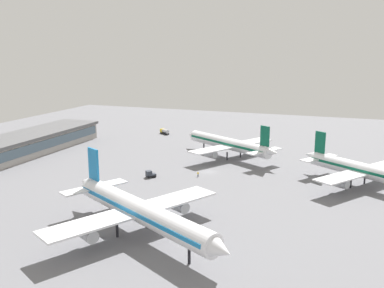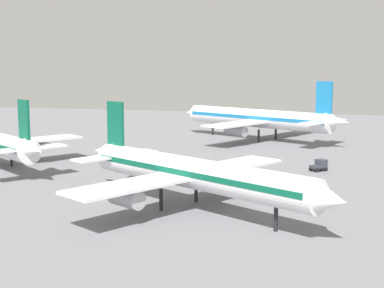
{
  "view_description": "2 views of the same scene",
  "coord_description": "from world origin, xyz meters",
  "views": [
    {
      "loc": [
        135.75,
        44.18,
        41.39
      ],
      "look_at": [
        -10.37,
        -9.92,
        6.99
      ],
      "focal_mm": 40.03,
      "sensor_mm": 36.0,
      "label": 1
    },
    {
      "loc": [
        -98.02,
        -18.36,
        21.07
      ],
      "look_at": [
        10.3,
        9.57,
        4.87
      ],
      "focal_mm": 51.33,
      "sensor_mm": 36.0,
      "label": 2
    }
  ],
  "objects": [
    {
      "name": "airplane_taxiing",
      "position": [
        -22.17,
        1.17,
        5.46
      ],
      "size": [
        37.25,
        44.48,
        15.01
      ],
      "rotation": [
        0.0,
        0.0,
        4.18
      ],
      "color": "white",
      "rests_on": "ground"
    },
    {
      "name": "airplane_distant",
      "position": [
        0.37,
        50.62,
        5.39
      ],
      "size": [
        35.68,
        42.27,
        14.83
      ],
      "rotation": [
        0.0,
        0.0,
        0.97
      ],
      "color": "white",
      "rests_on": "ground"
    },
    {
      "name": "terminal_building",
      "position": [
        -2.75,
        -77.94,
        4.08
      ],
      "size": [
        71.46,
        19.49,
        8.0
      ],
      "color": "#9E9993",
      "rests_on": "ground"
    },
    {
      "name": "ground",
      "position": [
        0.0,
        0.0,
        0.0
      ],
      "size": [
        288.0,
        288.0,
        0.0
      ],
      "primitive_type": "plane",
      "color": "slate"
    },
    {
      "name": "ground_crew_worker",
      "position": [
        6.64,
        -1.48,
        0.85
      ],
      "size": [
        0.54,
        0.5,
        1.67
      ],
      "rotation": [
        0.0,
        0.0,
        1.15
      ],
      "color": "#1E2338",
      "rests_on": "ground"
    },
    {
      "name": "airplane_at_gate",
      "position": [
        55.2,
        1.83,
        6.15
      ],
      "size": [
        42.49,
        50.92,
        16.91
      ],
      "rotation": [
        0.0,
        0.0,
        1.08
      ],
      "color": "white",
      "rests_on": "ground"
    },
    {
      "name": "baggage_tug",
      "position": [
        12.92,
        -16.14,
        1.16
      ],
      "size": [
        3.69,
        3.72,
        2.3
      ],
      "rotation": [
        0.0,
        0.0,
        5.48
      ],
      "color": "black",
      "rests_on": "ground"
    },
    {
      "name": "fuel_truck",
      "position": [
        -57.07,
        -41.88,
        1.39
      ],
      "size": [
        5.32,
        6.17,
        2.5
      ],
      "rotation": [
        0.0,
        0.0,
        4.06
      ],
      "color": "black",
      "rests_on": "ground"
    }
  ]
}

